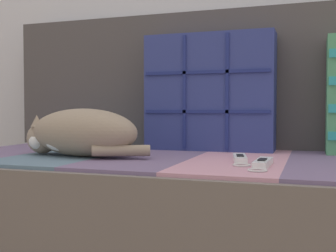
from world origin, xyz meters
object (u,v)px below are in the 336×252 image
throw_pillow_quilted (210,93)px  game_remote_far (240,159)px  couch (241,227)px  sleeping_cat (78,133)px  game_remote_near (263,163)px

throw_pillow_quilted → game_remote_far: bearing=-63.1°
couch → sleeping_cat: sleeping_cat is taller
game_remote_near → couch: bearing=113.6°
sleeping_cat → game_remote_far: sleeping_cat is taller
throw_pillow_quilted → game_remote_near: 0.52m
game_remote_far → couch: bearing=97.0°
throw_pillow_quilted → sleeping_cat: 0.52m
couch → game_remote_near: (0.09, -0.20, 0.23)m
game_remote_near → game_remote_far: 0.11m
couch → throw_pillow_quilted: size_ratio=4.45×
couch → game_remote_near: game_remote_near is taller
sleeping_cat → game_remote_near: bearing=-6.1°
sleeping_cat → game_remote_far: 0.53m
sleeping_cat → game_remote_far: bearing=2.0°
sleeping_cat → throw_pillow_quilted: bearing=44.4°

